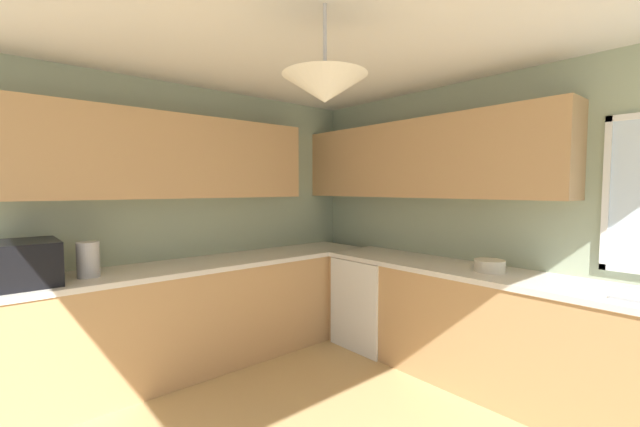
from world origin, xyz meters
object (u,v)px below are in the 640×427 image
(kettle, at_px, (88,260))
(bowl, at_px, (490,266))
(dishwasher, at_px, (374,301))
(microwave, at_px, (26,263))

(kettle, bearing_deg, bowl, 52.99)
(dishwasher, relative_size, bowl, 3.78)
(kettle, bearing_deg, microwave, -93.23)
(dishwasher, relative_size, microwave, 1.78)
(dishwasher, height_order, microwave, microwave)
(kettle, bearing_deg, dishwasher, 74.66)
(dishwasher, height_order, bowl, bowl)
(microwave, distance_m, kettle, 0.36)
(microwave, relative_size, bowl, 2.12)
(kettle, xyz_separation_m, bowl, (1.78, 2.36, -0.08))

